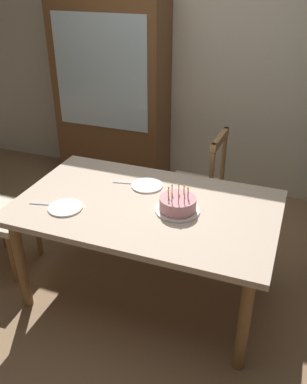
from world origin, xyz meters
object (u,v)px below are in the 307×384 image
(plate_far_side, at_px, (147,186))
(dining_table, at_px, (146,215))
(birthday_cake, at_px, (178,205))
(plate_near_celebrant, at_px, (65,208))
(china_cabinet, at_px, (112,93))
(chair_spindle_back, at_px, (196,188))

(plate_far_side, bearing_deg, dining_table, -69.82)
(birthday_cake, height_order, plate_far_side, birthday_cake)
(plate_near_celebrant, height_order, china_cabinet, china_cabinet)
(dining_table, xyz_separation_m, plate_near_celebrant, (-0.46, -0.23, 0.09))
(dining_table, height_order, plate_far_side, plate_far_side)
(dining_table, distance_m, china_cabinet, 1.86)
(plate_far_side, height_order, chair_spindle_back, chair_spindle_back)
(plate_far_side, bearing_deg, chair_spindle_back, 71.32)
(birthday_cake, relative_size, plate_near_celebrant, 1.27)
(chair_spindle_back, bearing_deg, plate_far_side, -108.68)
(china_cabinet, bearing_deg, plate_far_side, -56.14)
(plate_near_celebrant, distance_m, china_cabinet, 1.87)
(china_cabinet, bearing_deg, chair_spindle_back, -33.76)
(plate_far_side, distance_m, chair_spindle_back, 0.69)
(plate_far_side, relative_size, chair_spindle_back, 0.23)
(birthday_cake, xyz_separation_m, china_cabinet, (-1.19, 1.57, 0.17))
(plate_far_side, xyz_separation_m, chair_spindle_back, (0.20, 0.60, -0.29))
(plate_near_celebrant, relative_size, chair_spindle_back, 0.23)
(dining_table, height_order, china_cabinet, china_cabinet)
(chair_spindle_back, bearing_deg, birthday_cake, -83.40)
(chair_spindle_back, bearing_deg, dining_table, -98.14)
(birthday_cake, height_order, china_cabinet, china_cabinet)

